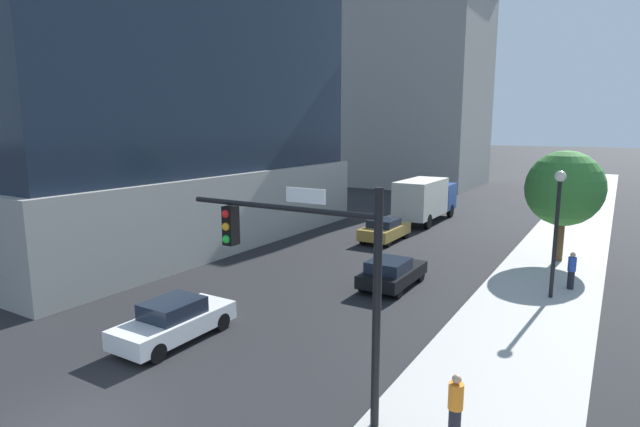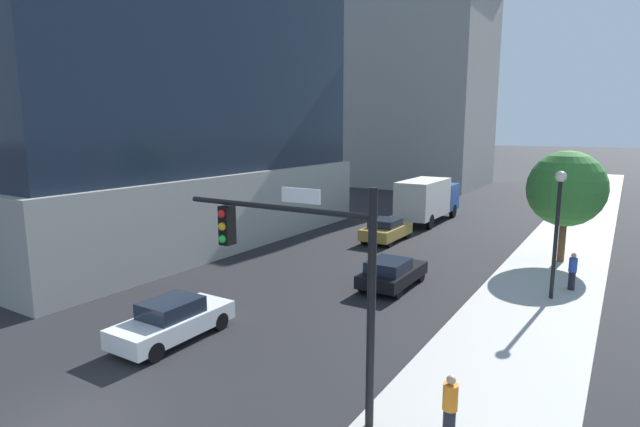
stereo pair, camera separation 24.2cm
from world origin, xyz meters
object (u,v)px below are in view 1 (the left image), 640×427
object	(u,v)px
traffic_light_pole	(305,257)
car_gold	(385,230)
construction_building	(417,66)
pedestrian_blue_shirt	(572,270)
car_white	(174,321)
box_truck	(425,198)
car_black	(392,272)
street_lamp	(557,215)
street_tree	(564,189)
pedestrian_orange_shirt	(455,407)

from	to	relation	value
traffic_light_pole	car_gold	world-z (taller)	traffic_light_pole
construction_building	pedestrian_blue_shirt	distance (m)	43.86
pedestrian_blue_shirt	car_white	bearing A→B (deg)	-131.31
box_truck	pedestrian_blue_shirt	world-z (taller)	box_truck
construction_building	pedestrian_blue_shirt	xyz separation A→B (m)	(20.86, -36.14, -13.50)
car_white	traffic_light_pole	bearing A→B (deg)	-10.99
car_black	construction_building	bearing A→B (deg)	109.31
street_lamp	box_truck	distance (m)	17.58
construction_building	car_white	size ratio (longest dim) A/B	8.02
box_truck	street_lamp	bearing A→B (deg)	-53.37
street_lamp	car_white	bearing A→B (deg)	-133.77
construction_building	car_black	distance (m)	44.15
traffic_light_pole	box_truck	xyz separation A→B (m)	(-6.03, 26.10, -2.16)
construction_building	pedestrian_blue_shirt	size ratio (longest dim) A/B	20.88
car_white	pedestrian_blue_shirt	distance (m)	16.71
street_tree	car_gold	bearing A→B (deg)	180.00
street_lamp	car_gold	xyz separation A→B (m)	(-10.43, 6.54, -2.92)
street_tree	car_black	distance (m)	10.80
street_lamp	pedestrian_blue_shirt	bearing A→B (deg)	70.25
street_lamp	car_white	world-z (taller)	street_lamp
car_black	box_truck	size ratio (longest dim) A/B	0.51
construction_building	street_tree	distance (m)	38.51
car_gold	car_white	distance (m)	17.43
car_gold	box_truck	distance (m)	7.58
traffic_light_pole	pedestrian_blue_shirt	size ratio (longest dim) A/B	3.47
pedestrian_orange_shirt	pedestrian_blue_shirt	bearing A→B (deg)	84.56
traffic_light_pole	street_lamp	bearing A→B (deg)	69.94
street_tree	car_gold	size ratio (longest dim) A/B	1.42
street_tree	car_black	bearing A→B (deg)	-125.90
box_truck	pedestrian_orange_shirt	world-z (taller)	box_truck
car_white	car_gold	bearing A→B (deg)	90.00
car_black	car_white	bearing A→B (deg)	-113.91
car_gold	car_black	world-z (taller)	car_gold
street_lamp	car_gold	world-z (taller)	street_lamp
construction_building	traffic_light_pole	world-z (taller)	construction_building
pedestrian_orange_shirt	car_gold	bearing A→B (deg)	118.25
construction_building	street_tree	world-z (taller)	construction_building
box_truck	pedestrian_blue_shirt	bearing A→B (deg)	-48.30
box_truck	car_white	bearing A→B (deg)	-90.00
construction_building	box_truck	xyz separation A→B (m)	(9.83, -23.76, -12.63)
car_black	car_white	world-z (taller)	car_white
car_gold	pedestrian_orange_shirt	bearing A→B (deg)	-61.75
street_lamp	box_truck	xyz separation A→B (m)	(-10.43, 14.04, -1.80)
car_white	car_black	bearing A→B (deg)	66.09
car_black	box_truck	bearing A→B (deg)	104.33
traffic_light_pole	street_tree	world-z (taller)	street_tree
construction_building	street_lamp	distance (m)	44.24
street_lamp	car_white	xyz separation A→B (m)	(-10.43, -10.89, -2.96)
traffic_light_pole	car_black	xyz separation A→B (m)	(-1.99, 10.28, -3.33)
traffic_light_pole	street_lamp	xyz separation A→B (m)	(4.40, 12.06, -0.37)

